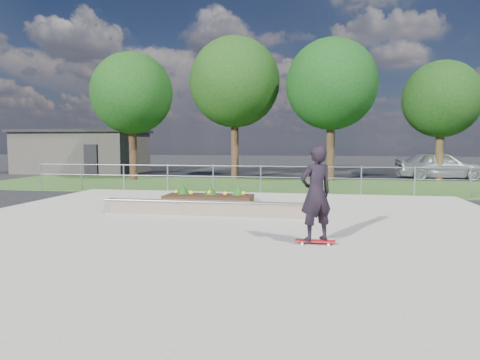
# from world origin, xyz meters

# --- Properties ---
(ground) EXTENTS (120.00, 120.00, 0.00)m
(ground) POSITION_xyz_m (0.00, 0.00, 0.00)
(ground) COLOR black
(ground) RESTS_ON ground
(grass_verge) EXTENTS (30.00, 8.00, 0.02)m
(grass_verge) POSITION_xyz_m (0.00, 11.00, 0.01)
(grass_verge) COLOR #2F5221
(grass_verge) RESTS_ON ground
(concrete_slab) EXTENTS (15.00, 15.00, 0.06)m
(concrete_slab) POSITION_xyz_m (0.00, 0.00, 0.03)
(concrete_slab) COLOR #A9A596
(concrete_slab) RESTS_ON ground
(fence) EXTENTS (20.06, 0.06, 1.20)m
(fence) POSITION_xyz_m (0.00, 7.50, 0.77)
(fence) COLOR #9B9DA4
(fence) RESTS_ON ground
(building) EXTENTS (8.40, 5.40, 3.00)m
(building) POSITION_xyz_m (-14.00, 18.00, 1.51)
(building) COLOR #312F2B
(building) RESTS_ON ground
(tree_far_left) EXTENTS (4.55, 4.55, 7.15)m
(tree_far_left) POSITION_xyz_m (-8.00, 13.00, 4.85)
(tree_far_left) COLOR black
(tree_far_left) RESTS_ON ground
(tree_mid_left) EXTENTS (5.25, 5.25, 8.25)m
(tree_mid_left) POSITION_xyz_m (-2.50, 15.00, 5.61)
(tree_mid_left) COLOR #332014
(tree_mid_left) RESTS_ON ground
(tree_mid_right) EXTENTS (4.90, 4.90, 7.70)m
(tree_mid_right) POSITION_xyz_m (3.00, 14.00, 5.23)
(tree_mid_right) COLOR #2F2113
(tree_mid_right) RESTS_ON ground
(tree_far_right) EXTENTS (4.20, 4.20, 6.60)m
(tree_far_right) POSITION_xyz_m (9.00, 15.50, 4.48)
(tree_far_right) COLOR #372816
(tree_far_right) RESTS_ON ground
(grind_ledge) EXTENTS (6.00, 0.44, 0.43)m
(grind_ledge) POSITION_xyz_m (-0.83, 1.78, 0.26)
(grind_ledge) COLOR brown
(grind_ledge) RESTS_ON concrete_slab
(planter_bed) EXTENTS (3.00, 1.20, 0.61)m
(planter_bed) POSITION_xyz_m (-1.40, 4.40, 0.24)
(planter_bed) COLOR black
(planter_bed) RESTS_ON concrete_slab
(skateboarder) EXTENTS (0.84, 0.76, 2.00)m
(skateboarder) POSITION_xyz_m (2.23, -1.24, 1.10)
(skateboarder) COLOR white
(skateboarder) RESTS_ON concrete_slab
(parked_car) EXTENTS (4.92, 2.26, 1.64)m
(parked_car) POSITION_xyz_m (9.19, 16.15, 0.82)
(parked_car) COLOR #A0A4A9
(parked_car) RESTS_ON ground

